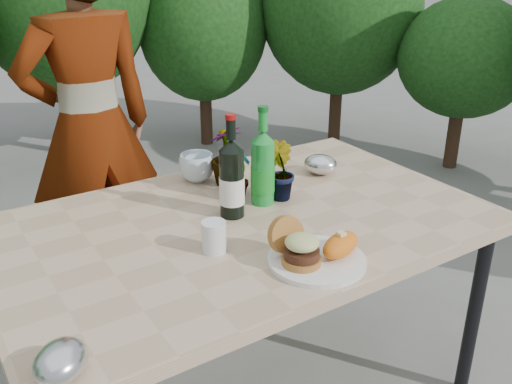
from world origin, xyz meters
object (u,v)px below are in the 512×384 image
patio_table (243,236)px  wine_bottle (232,180)px  person (90,128)px  dinner_plate (317,260)px

patio_table → wine_bottle: size_ratio=4.61×
wine_bottle → person: size_ratio=0.21×
dinner_plate → wine_bottle: (-0.04, 0.39, 0.12)m
dinner_plate → wine_bottle: bearing=96.4°
dinner_plate → wine_bottle: size_ratio=0.81×
person → wine_bottle: bearing=98.1°
person → patio_table: bearing=98.2°
patio_table → person: person is taller
patio_table → wine_bottle: (-0.01, 0.05, 0.19)m
patio_table → wine_bottle: wine_bottle is taller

